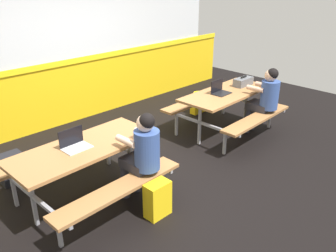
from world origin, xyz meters
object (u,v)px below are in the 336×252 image
(backpack_dark, at_px, (157,199))
(student_nearer, at_px, (142,151))
(picnic_table_left, at_px, (85,158))
(student_further, at_px, (265,96))
(picnic_table_right, at_px, (226,101))
(satchel_spare, at_px, (11,168))
(laptop_silver, at_px, (75,144))
(toolbox_grey, at_px, (243,82))
(tote_bag_bright, at_px, (198,104))
(laptop_dark, at_px, (220,91))

(backpack_dark, bearing_deg, student_nearer, 78.00)
(picnic_table_left, xyz_separation_m, student_further, (3.23, -0.51, 0.13))
(student_nearer, bearing_deg, student_further, 0.75)
(picnic_table_right, height_order, student_nearer, student_nearer)
(picnic_table_left, distance_m, picnic_table_right, 2.87)
(backpack_dark, xyz_separation_m, satchel_spare, (-0.91, 1.89, 0.00))
(laptop_silver, distance_m, satchel_spare, 1.23)
(toolbox_grey, distance_m, backpack_dark, 3.20)
(picnic_table_left, xyz_separation_m, tote_bag_bright, (3.24, 0.97, -0.38))
(student_nearer, relative_size, backpack_dark, 2.74)
(backpack_dark, relative_size, satchel_spare, 1.00)
(laptop_silver, bearing_deg, student_further, -9.25)
(student_further, bearing_deg, toolbox_grey, 73.56)
(picnic_table_left, xyz_separation_m, picnic_table_right, (2.87, 0.04, 0.00))
(laptop_silver, height_order, toolbox_grey, laptop_silver)
(picnic_table_right, relative_size, laptop_dark, 5.50)
(backpack_dark, distance_m, tote_bag_bright, 3.39)
(student_further, xyz_separation_m, satchel_spare, (-3.75, 1.54, -0.49))
(picnic_table_left, distance_m, backpack_dark, 1.00)
(laptop_silver, xyz_separation_m, toolbox_grey, (3.49, 0.02, 0.02))
(student_further, distance_m, tote_bag_bright, 1.56)
(laptop_silver, bearing_deg, picnic_table_right, 0.09)
(student_further, relative_size, laptop_dark, 3.70)
(student_further, height_order, tote_bag_bright, student_further)
(student_nearer, bearing_deg, laptop_dark, 15.11)
(backpack_dark, bearing_deg, laptop_silver, 118.19)
(student_nearer, xyz_separation_m, backpack_dark, (-0.07, -0.31, -0.49))
(student_nearer, relative_size, satchel_spare, 2.74)
(laptop_dark, height_order, backpack_dark, laptop_dark)
(laptop_silver, bearing_deg, satchel_spare, 113.23)
(laptop_silver, bearing_deg, student_nearer, -46.71)
(laptop_dark, height_order, satchel_spare, laptop_dark)
(laptop_dark, distance_m, tote_bag_bright, 1.19)
(picnic_table_left, bearing_deg, picnic_table_right, 0.78)
(backpack_dark, height_order, tote_bag_bright, backpack_dark)
(student_nearer, height_order, satchel_spare, student_nearer)
(student_further, bearing_deg, picnic_table_right, 123.57)
(student_further, height_order, backpack_dark, student_further)
(student_nearer, xyz_separation_m, tote_bag_bright, (2.79, 1.51, -0.51))
(picnic_table_right, height_order, toolbox_grey, toolbox_grey)
(laptop_silver, xyz_separation_m, backpack_dark, (0.48, -0.89, -0.57))
(tote_bag_bright, bearing_deg, toolbox_grey, -80.55)
(laptop_silver, height_order, tote_bag_bright, laptop_silver)
(student_further, height_order, satchel_spare, student_further)
(picnic_table_right, xyz_separation_m, toolbox_grey, (0.53, 0.02, 0.24))
(tote_bag_bright, bearing_deg, student_further, -90.53)
(student_nearer, distance_m, student_further, 2.78)
(picnic_table_left, bearing_deg, laptop_silver, 159.98)
(toolbox_grey, relative_size, backpack_dark, 0.91)
(picnic_table_right, distance_m, laptop_silver, 2.97)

